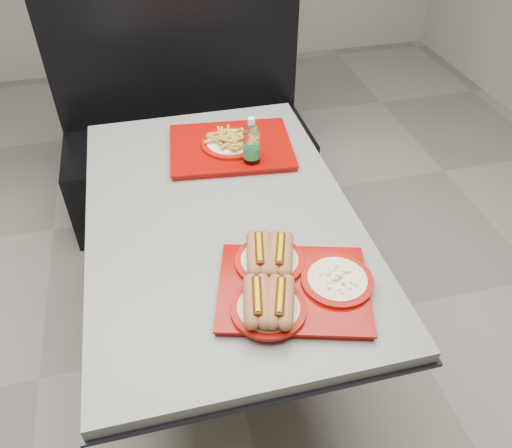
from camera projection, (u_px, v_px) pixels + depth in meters
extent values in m
plane|color=gray|center=(228.00, 341.00, 2.21)|extent=(6.00, 6.00, 0.00)
cylinder|color=black|center=(228.00, 338.00, 2.19)|extent=(0.52, 0.52, 0.05)
cylinder|color=black|center=(224.00, 283.00, 1.96)|extent=(0.11, 0.11, 0.66)
cube|color=black|center=(221.00, 221.00, 1.75)|extent=(0.92, 1.42, 0.01)
cube|color=gray|center=(220.00, 215.00, 1.73)|extent=(0.90, 1.40, 0.04)
cube|color=black|center=(191.00, 171.00, 2.81)|extent=(1.30, 0.55, 0.45)
cube|color=black|center=(176.00, 54.00, 2.61)|extent=(1.30, 0.10, 1.10)
cube|color=#860803|center=(293.00, 290.00, 1.44)|extent=(0.49, 0.43, 0.02)
cube|color=#860803|center=(293.00, 287.00, 1.43)|extent=(0.50, 0.44, 0.01)
cylinder|color=#940C04|center=(268.00, 309.00, 1.36)|extent=(0.21, 0.21, 0.01)
cylinder|color=white|center=(269.00, 307.00, 1.35)|extent=(0.17, 0.17, 0.00)
cylinder|color=#940C04|center=(270.00, 261.00, 1.49)|extent=(0.21, 0.21, 0.01)
cylinder|color=white|center=(270.00, 260.00, 1.49)|extent=(0.17, 0.17, 0.00)
cylinder|color=#940C04|center=(337.00, 280.00, 1.44)|extent=(0.21, 0.21, 0.01)
cylinder|color=white|center=(337.00, 279.00, 1.43)|extent=(0.17, 0.17, 0.00)
cube|color=#860803|center=(231.00, 148.00, 2.00)|extent=(0.51, 0.41, 0.02)
cube|color=#860803|center=(231.00, 146.00, 1.99)|extent=(0.52, 0.42, 0.01)
cylinder|color=#940C04|center=(231.00, 143.00, 1.98)|extent=(0.23, 0.23, 0.01)
cylinder|color=white|center=(231.00, 142.00, 1.98)|extent=(0.19, 0.19, 0.01)
cylinder|color=silver|center=(252.00, 150.00, 1.87)|extent=(0.06, 0.06, 0.15)
cylinder|color=#1B6C30|center=(252.00, 152.00, 1.87)|extent=(0.07, 0.07, 0.04)
cone|color=silver|center=(251.00, 128.00, 1.81)|extent=(0.06, 0.06, 0.03)
cylinder|color=silver|center=(251.00, 121.00, 1.79)|extent=(0.03, 0.03, 0.02)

